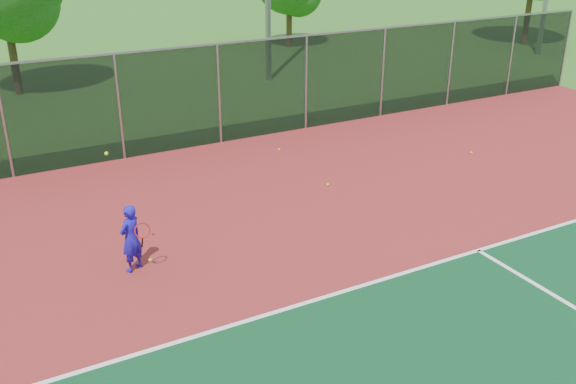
# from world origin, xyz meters

# --- Properties ---
(ground) EXTENTS (120.00, 120.00, 0.00)m
(ground) POSITION_xyz_m (0.00, 0.00, 0.00)
(ground) COLOR #295F1B
(ground) RESTS_ON ground
(court_apron) EXTENTS (30.00, 20.00, 0.02)m
(court_apron) POSITION_xyz_m (0.00, 2.00, 0.01)
(court_apron) COLOR maroon
(court_apron) RESTS_ON ground
(fence_back) EXTENTS (30.00, 0.06, 3.03)m
(fence_back) POSITION_xyz_m (0.00, 12.00, 1.56)
(fence_back) COLOR black
(fence_back) RESTS_ON court_apron
(tennis_player) EXTENTS (0.60, 0.68, 2.48)m
(tennis_player) POSITION_xyz_m (-4.53, 5.66, 0.72)
(tennis_player) COLOR #1C12B0
(tennis_player) RESTS_ON court_apron
(practice_ball_0) EXTENTS (0.07, 0.07, 0.07)m
(practice_ball_0) POSITION_xyz_m (6.04, 7.53, 0.06)
(practice_ball_0) COLOR #C3E21A
(practice_ball_0) RESTS_ON court_apron
(practice_ball_2) EXTENTS (0.07, 0.07, 0.07)m
(practice_ball_2) POSITION_xyz_m (1.21, 10.44, 0.06)
(practice_ball_2) COLOR #C3E21A
(practice_ball_2) RESTS_ON court_apron
(practice_ball_3) EXTENTS (0.07, 0.07, 0.07)m
(practice_ball_3) POSITION_xyz_m (1.07, 7.47, 0.06)
(practice_ball_3) COLOR #C3E21A
(practice_ball_3) RESTS_ON court_apron
(practice_ball_4) EXTENTS (0.07, 0.07, 0.07)m
(practice_ball_4) POSITION_xyz_m (-4.16, 5.81, 0.06)
(practice_ball_4) COLOR #C3E21A
(practice_ball_4) RESTS_ON court_apron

